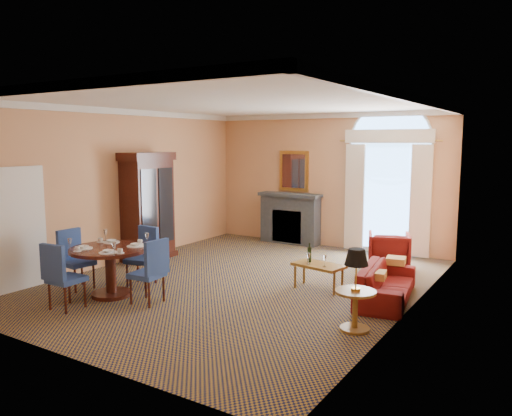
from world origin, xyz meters
The scene contains 12 objects.
ground centered at (0.00, 0.00, 0.00)m, with size 7.50×7.50×0.00m, color #14193F.
room_envelope centered at (-0.03, 0.67, 2.51)m, with size 6.04×7.52×3.45m.
armoire centered at (-2.72, 0.43, 1.11)m, with size 0.66×1.17×2.31m.
dining_table centered at (-1.36, -1.83, 0.60)m, with size 1.30×1.30×1.02m.
dining_chair_north centered at (-1.39, -1.01, 0.59)m, with size 0.56×0.56×1.03m.
dining_chair_south centered at (-1.45, -2.72, 0.59)m, with size 0.49×0.50×1.03m.
dining_chair_east centered at (-0.50, -1.77, 0.59)m, with size 0.51×0.49×1.03m.
dining_chair_west centered at (-2.25, -1.86, 0.59)m, with size 0.51×0.51×1.03m.
sofa centered at (2.55, 0.38, 0.27)m, with size 1.88×0.73×0.55m, color maroon.
armchair centered at (1.98, 2.36, 0.37)m, with size 0.79×0.81×0.74m, color maroon.
coffee_table centered at (1.36, 0.34, 0.41)m, with size 0.94×0.63×0.78m.
side_table centered at (2.60, -1.13, 0.70)m, with size 0.55×0.55×1.10m.
Camera 1 is at (4.91, -7.33, 2.54)m, focal length 35.00 mm.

